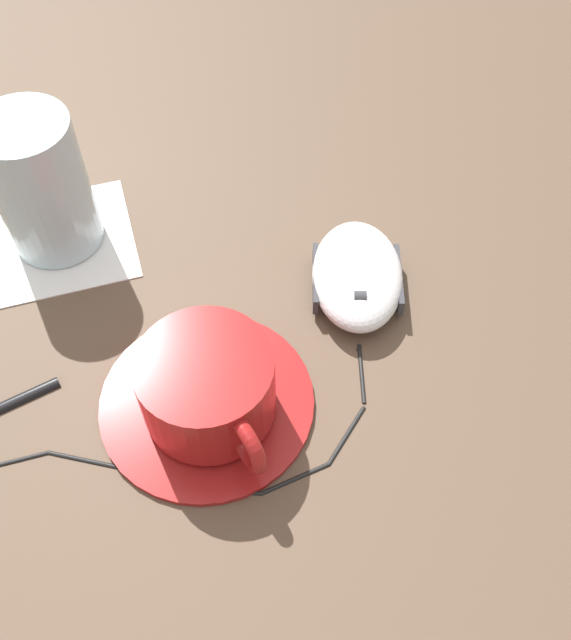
{
  "coord_description": "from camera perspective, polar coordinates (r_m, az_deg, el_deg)",
  "views": [
    {
      "loc": [
        -0.27,
        -0.15,
        0.45
      ],
      "look_at": [
        0.02,
        -0.1,
        0.03
      ],
      "focal_mm": 40.0,
      "sensor_mm": 36.0,
      "label": 1
    }
  ],
  "objects": [
    {
      "name": "drinking_glass",
      "position": [
        0.59,
        -19.0,
        10.17
      ],
      "size": [
        0.07,
        0.07,
        0.12
      ],
      "primitive_type": "cylinder",
      "color": "silver",
      "rests_on": "napkin_under_glass"
    },
    {
      "name": "computer_mouse",
      "position": [
        0.55,
        5.76,
        3.59
      ],
      "size": [
        0.12,
        0.09,
        0.03
      ],
      "color": "silver",
      "rests_on": "ground"
    },
    {
      "name": "coffee_cup",
      "position": [
        0.47,
        -6.2,
        -5.38
      ],
      "size": [
        0.1,
        0.1,
        0.06
      ],
      "color": "maroon",
      "rests_on": "saucer"
    },
    {
      "name": "saucer",
      "position": [
        0.51,
        -6.32,
        -6.43
      ],
      "size": [
        0.15,
        0.15,
        0.01
      ],
      "primitive_type": "cylinder",
      "color": "maroon",
      "rests_on": "ground"
    },
    {
      "name": "ground_plane",
      "position": [
        0.55,
        -10.27,
        -1.45
      ],
      "size": [
        3.0,
        3.0,
        0.0
      ],
      "primitive_type": "plane",
      "color": "brown"
    },
    {
      "name": "napkin_under_glass",
      "position": [
        0.62,
        -17.37,
        6.12
      ],
      "size": [
        0.15,
        0.15,
        0.0
      ],
      "primitive_type": "cube",
      "rotation": [
        0.0,
        0.0,
        0.49
      ],
      "color": "white",
      "rests_on": "ground"
    },
    {
      "name": "mouse_cable",
      "position": [
        0.49,
        -5.91,
        -10.48
      ],
      "size": [
        0.15,
        0.25,
        0.0
      ],
      "color": "black",
      "rests_on": "ground"
    }
  ]
}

